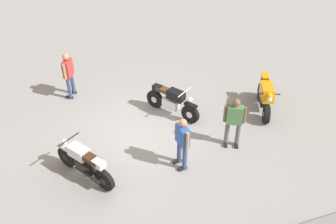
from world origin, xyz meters
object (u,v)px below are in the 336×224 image
motorcycle_orange_sportbike (265,96)px  motorcycle_black_cruiser (172,101)px  person_in_red_shirt (68,73)px  person_in_green_shirt (234,120)px  motorcycle_silver_cruiser (84,163)px  person_in_blue_shirt (182,140)px

motorcycle_orange_sportbike → motorcycle_black_cruiser: bearing=-79.8°
person_in_red_shirt → person_in_green_shirt: (-4.25, 4.21, -0.03)m
motorcycle_black_cruiser → person_in_green_shirt: person_in_green_shirt is taller
motorcycle_orange_sportbike → motorcycle_silver_cruiser: motorcycle_orange_sportbike is taller
motorcycle_orange_sportbike → person_in_red_shirt: size_ratio=1.10×
motorcycle_silver_cruiser → motorcycle_black_cruiser: bearing=-92.5°
motorcycle_orange_sportbike → motorcycle_silver_cruiser: bearing=-54.3°
motorcycle_silver_cruiser → person_in_green_shirt: (-4.32, 0.03, 0.41)m
motorcycle_orange_sportbike → person_in_green_shirt: person_in_green_shirt is taller
person_in_blue_shirt → person_in_red_shirt: (2.53, -4.57, 0.05)m
motorcycle_silver_cruiser → person_in_red_shirt: size_ratio=1.05×
motorcycle_black_cruiser → person_in_green_shirt: bearing=-4.6°
motorcycle_black_cruiser → person_in_blue_shirt: size_ratio=1.10×
motorcycle_black_cruiser → person_in_blue_shirt: bearing=-47.4°
person_in_blue_shirt → person_in_green_shirt: 1.76m
motorcycle_orange_sportbike → person_in_blue_shirt: size_ratio=1.15×
motorcycle_orange_sportbike → person_in_green_shirt: (1.84, 1.26, 0.34)m
motorcycle_orange_sportbike → person_in_green_shirt: 2.25m
motorcycle_black_cruiser → person_in_red_shirt: person_in_red_shirt is taller
person_in_green_shirt → motorcycle_silver_cruiser: bearing=-64.7°
person_in_blue_shirt → person_in_green_shirt: (-1.72, -0.36, 0.02)m
motorcycle_orange_sportbike → person_in_red_shirt: 6.78m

